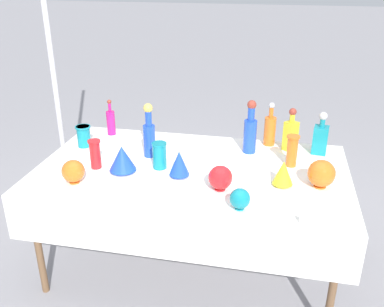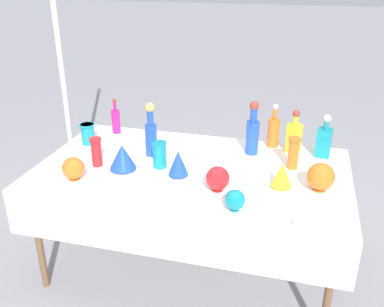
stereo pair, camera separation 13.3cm
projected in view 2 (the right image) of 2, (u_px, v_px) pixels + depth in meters
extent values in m
plane|color=gray|center=(192.00, 264.00, 3.03)|extent=(40.00, 40.00, 0.00)
cube|color=white|center=(192.00, 170.00, 2.73)|extent=(1.96, 1.12, 0.03)
cube|color=white|center=(165.00, 237.00, 2.29)|extent=(1.96, 0.01, 0.29)
cylinder|color=brown|center=(39.00, 239.00, 2.69)|extent=(0.04, 0.04, 0.73)
cylinder|color=brown|center=(329.00, 290.00, 2.27)|extent=(0.04, 0.04, 0.73)
cylinder|color=brown|center=(103.00, 175.00, 3.49)|extent=(0.04, 0.04, 0.73)
cylinder|color=brown|center=(326.00, 204.00, 3.08)|extent=(0.04, 0.04, 0.73)
cylinder|color=blue|center=(151.00, 140.00, 2.86)|extent=(0.08, 0.08, 0.22)
cylinder|color=blue|center=(150.00, 117.00, 2.79)|extent=(0.04, 0.04, 0.10)
sphere|color=gold|center=(150.00, 107.00, 2.76)|extent=(0.06, 0.06, 0.06)
cylinder|color=blue|center=(252.00, 138.00, 2.88)|extent=(0.09, 0.09, 0.23)
cylinder|color=blue|center=(254.00, 115.00, 2.81)|extent=(0.05, 0.05, 0.09)
sphere|color=maroon|center=(254.00, 106.00, 2.79)|extent=(0.06, 0.06, 0.06)
cylinder|color=#C61972|center=(116.00, 121.00, 3.24)|extent=(0.06, 0.06, 0.18)
cylinder|color=#C61972|center=(115.00, 106.00, 3.19)|extent=(0.02, 0.02, 0.07)
sphere|color=maroon|center=(114.00, 100.00, 3.17)|extent=(0.03, 0.03, 0.03)
cylinder|color=orange|center=(273.00, 133.00, 3.00)|extent=(0.08, 0.08, 0.20)
cylinder|color=orange|center=(275.00, 114.00, 2.94)|extent=(0.03, 0.03, 0.08)
sphere|color=#B2B2B7|center=(275.00, 107.00, 2.92)|extent=(0.04, 0.04, 0.04)
cube|color=teal|center=(324.00, 143.00, 2.85)|extent=(0.11, 0.11, 0.19)
cylinder|color=teal|center=(326.00, 125.00, 2.80)|extent=(0.03, 0.03, 0.06)
sphere|color=#B2B2B7|center=(327.00, 119.00, 2.78)|extent=(0.06, 0.06, 0.06)
cube|color=yellow|center=(294.00, 138.00, 2.90)|extent=(0.11, 0.11, 0.21)
cylinder|color=yellow|center=(296.00, 120.00, 2.85)|extent=(0.04, 0.04, 0.06)
sphere|color=maroon|center=(296.00, 114.00, 2.83)|extent=(0.05, 0.05, 0.05)
cylinder|color=teal|center=(160.00, 155.00, 2.70)|extent=(0.09, 0.09, 0.17)
cylinder|color=teal|center=(159.00, 143.00, 2.67)|extent=(0.09, 0.09, 0.01)
cylinder|color=teal|center=(88.00, 134.00, 3.05)|extent=(0.09, 0.09, 0.15)
cylinder|color=teal|center=(87.00, 125.00, 3.02)|extent=(0.11, 0.11, 0.01)
cylinder|color=orange|center=(293.00, 153.00, 2.68)|extent=(0.07, 0.07, 0.21)
cylinder|color=orange|center=(295.00, 139.00, 2.64)|extent=(0.08, 0.08, 0.01)
cylinder|color=red|center=(96.00, 152.00, 2.72)|extent=(0.07, 0.07, 0.19)
cylinder|color=red|center=(95.00, 139.00, 2.68)|extent=(0.08, 0.08, 0.01)
cylinder|color=blue|center=(178.00, 175.00, 2.62)|extent=(0.07, 0.07, 0.01)
cone|color=blue|center=(178.00, 163.00, 2.59)|extent=(0.12, 0.12, 0.15)
cylinder|color=blue|center=(123.00, 169.00, 2.70)|extent=(0.09, 0.09, 0.01)
cone|color=blue|center=(122.00, 157.00, 2.66)|extent=(0.17, 0.17, 0.16)
cylinder|color=yellow|center=(281.00, 186.00, 2.48)|extent=(0.07, 0.07, 0.01)
cone|color=yellow|center=(282.00, 175.00, 2.45)|extent=(0.12, 0.12, 0.14)
cylinder|color=orange|center=(319.00, 190.00, 2.45)|extent=(0.07, 0.07, 0.01)
sphere|color=orange|center=(321.00, 177.00, 2.42)|extent=(0.16, 0.16, 0.16)
cylinder|color=orange|center=(75.00, 179.00, 2.57)|extent=(0.06, 0.06, 0.01)
sphere|color=orange|center=(73.00, 168.00, 2.55)|extent=(0.13, 0.13, 0.13)
cylinder|color=red|center=(217.00, 190.00, 2.45)|extent=(0.06, 0.06, 0.01)
sphere|color=red|center=(218.00, 178.00, 2.42)|extent=(0.14, 0.14, 0.14)
cylinder|color=teal|center=(235.00, 210.00, 2.26)|extent=(0.05, 0.05, 0.01)
sphere|color=teal|center=(235.00, 200.00, 2.23)|extent=(0.11, 0.11, 0.11)
cube|color=white|center=(299.00, 223.00, 2.11)|extent=(0.05, 0.02, 0.05)
cube|color=white|center=(154.00, 200.00, 2.32)|extent=(0.04, 0.01, 0.04)
cube|color=white|center=(112.00, 194.00, 2.38)|extent=(0.05, 0.03, 0.04)
cube|color=tan|center=(209.00, 177.00, 3.92)|extent=(0.55, 0.50, 0.31)
cube|color=tan|center=(212.00, 152.00, 3.96)|extent=(0.46, 0.12, 0.09)
cylinder|color=silver|center=(58.00, 41.00, 3.34)|extent=(0.04, 0.04, 2.78)
cylinder|color=#333338|center=(77.00, 193.00, 3.91)|extent=(0.18, 0.18, 0.04)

